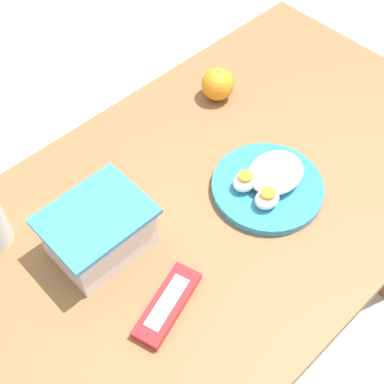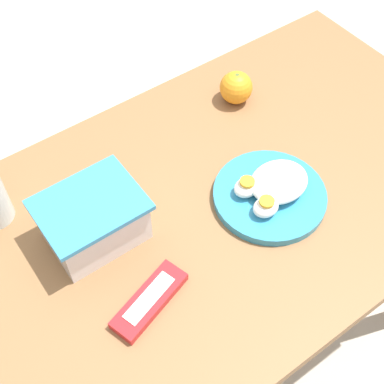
{
  "view_description": "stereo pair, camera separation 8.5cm",
  "coord_description": "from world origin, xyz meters",
  "px_view_note": "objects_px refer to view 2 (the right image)",
  "views": [
    {
      "loc": [
        -0.42,
        -0.42,
        1.58
      ],
      "look_at": [
        -0.0,
        0.02,
        0.77
      ],
      "focal_mm": 50.0,
      "sensor_mm": 36.0,
      "label": 1
    },
    {
      "loc": [
        -0.36,
        -0.47,
        1.58
      ],
      "look_at": [
        -0.0,
        0.02,
        0.77
      ],
      "focal_mm": 50.0,
      "sensor_mm": 36.0,
      "label": 2
    }
  ],
  "objects_px": {
    "food_container": "(94,222)",
    "rice_plate": "(271,191)",
    "candy_bar": "(149,300)",
    "orange_fruit": "(236,87)"
  },
  "relations": [
    {
      "from": "candy_bar",
      "to": "orange_fruit",
      "type": "bearing_deg",
      "value": 35.52
    },
    {
      "from": "food_container",
      "to": "rice_plate",
      "type": "xyz_separation_m",
      "value": [
        0.32,
        -0.12,
        -0.02
      ]
    },
    {
      "from": "candy_bar",
      "to": "food_container",
      "type": "bearing_deg",
      "value": 91.76
    },
    {
      "from": "food_container",
      "to": "candy_bar",
      "type": "distance_m",
      "value": 0.17
    },
    {
      "from": "food_container",
      "to": "rice_plate",
      "type": "relative_size",
      "value": 0.82
    },
    {
      "from": "food_container",
      "to": "rice_plate",
      "type": "bearing_deg",
      "value": -20.93
    },
    {
      "from": "food_container",
      "to": "orange_fruit",
      "type": "distance_m",
      "value": 0.45
    },
    {
      "from": "rice_plate",
      "to": "candy_bar",
      "type": "distance_m",
      "value": 0.31
    },
    {
      "from": "food_container",
      "to": "candy_bar",
      "type": "height_order",
      "value": "food_container"
    },
    {
      "from": "food_container",
      "to": "rice_plate",
      "type": "distance_m",
      "value": 0.34
    }
  ]
}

